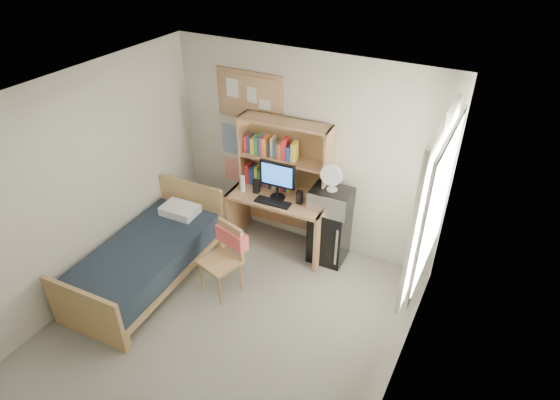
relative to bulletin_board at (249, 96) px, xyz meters
The scene contains 25 objects.
floor 2.95m from the bulletin_board, 69.48° to the right, with size 3.60×4.20×0.02m, color gray.
ceiling 2.33m from the bulletin_board, 69.48° to the right, with size 3.60×4.20×0.02m, color white.
wall_back 1.00m from the bulletin_board, ahead, with size 3.60×0.04×2.60m, color beige.
wall_left 2.40m from the bulletin_board, 116.08° to the right, with size 0.04×4.20×2.60m, color beige.
wall_right 3.37m from the bulletin_board, 38.93° to the right, with size 0.04×4.20×2.60m, color beige.
window_unit 2.70m from the bulletin_board, 19.26° to the right, with size 0.10×1.40×1.70m, color white.
curtain_left 2.83m from the bulletin_board, 27.19° to the right, with size 0.04×0.55×1.70m, color white.
curtain_right 2.57m from the bulletin_board, 10.96° to the right, with size 0.04×0.55×1.70m, color white.
bulletin_board is the anchor object (origin of this frame).
poster_wave 0.74m from the bulletin_board, behind, with size 0.30×0.01×0.42m, color #22538B.
poster_japan 1.18m from the bulletin_board, behind, with size 0.28×0.01×0.36m, color red.
desk 1.66m from the bulletin_board, 28.42° to the right, with size 1.29×0.64×0.81m, color tan.
desk_chair 2.09m from the bulletin_board, 74.13° to the right, with size 0.45×0.45×0.90m, color tan.
mini_fridge 2.02m from the bulletin_board, 10.73° to the right, with size 0.45×0.45×0.77m, color black.
bed 2.42m from the bulletin_board, 106.36° to the right, with size 0.98×1.95×0.54m, color black.
hutch 0.89m from the bulletin_board, 16.54° to the right, with size 1.18×0.30×0.96m, color tan.
monitor 1.12m from the bulletin_board, 32.49° to the right, with size 0.47×0.04×0.50m, color black.
keyboard 1.37m from the bulletin_board, 40.56° to the right, with size 0.46×0.15×0.02m, color black.
speaker_left 1.14m from the bulletin_board, 52.73° to the right, with size 0.08×0.08×0.18m, color black.
speaker_right 1.42m from the bulletin_board, 22.16° to the right, with size 0.07×0.07×0.17m, color black.
water_bottle 1.11m from the bulletin_board, 74.06° to the right, with size 0.06×0.06×0.22m, color white.
hoodie 1.80m from the bulletin_board, 69.57° to the right, with size 0.44×0.13×0.21m, color #E65759.
microwave 1.66m from the bulletin_board, 11.58° to the right, with size 0.49×0.37×0.28m, color #B8B8BD.
desk_fan 1.49m from the bulletin_board, 11.58° to the right, with size 0.26×0.26×0.33m, color white.
pillow 1.72m from the bulletin_board, 119.34° to the right, with size 0.46×0.32×0.11m, color white.
Camera 1 is at (2.21, -2.71, 4.01)m, focal length 30.00 mm.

